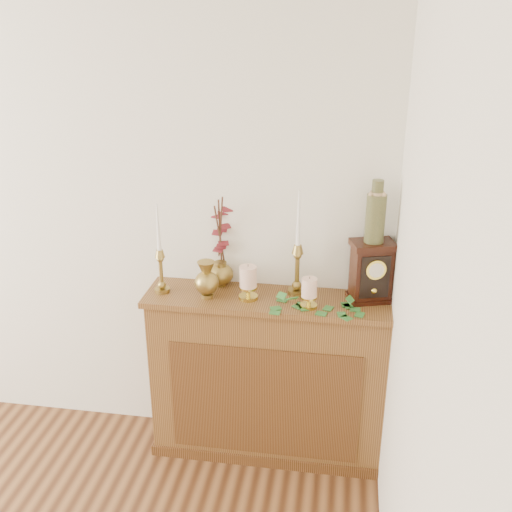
% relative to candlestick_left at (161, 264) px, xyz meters
% --- Properties ---
extents(console_shelf, '(1.24, 0.34, 0.93)m').
position_rel_candlestick_left_xyz_m(console_shelf, '(0.54, 0.02, -0.64)').
color(console_shelf, brown).
rests_on(console_shelf, ground).
extents(candlestick_left, '(0.08, 0.08, 0.46)m').
position_rel_candlestick_left_xyz_m(candlestick_left, '(0.00, 0.00, 0.00)').
color(candlestick_left, olive).
rests_on(candlestick_left, console_shelf).
extents(candlestick_center, '(0.09, 0.09, 0.54)m').
position_rel_candlestick_left_xyz_m(candlestick_center, '(0.67, 0.09, 0.02)').
color(candlestick_center, olive).
rests_on(candlestick_center, console_shelf).
extents(bud_vase, '(0.12, 0.12, 0.19)m').
position_rel_candlestick_left_xyz_m(bud_vase, '(0.24, -0.03, -0.06)').
color(bud_vase, olive).
rests_on(bud_vase, console_shelf).
extents(ginger_jar, '(0.20, 0.21, 0.49)m').
position_rel_candlestick_left_xyz_m(ginger_jar, '(0.28, 0.16, 0.07)').
color(ginger_jar, olive).
rests_on(ginger_jar, console_shelf).
extents(pillar_candle_left, '(0.09, 0.09, 0.18)m').
position_rel_candlestick_left_xyz_m(pillar_candle_left, '(0.44, -0.01, -0.06)').
color(pillar_candle_left, gold).
rests_on(pillar_candle_left, console_shelf).
extents(pillar_candle_right, '(0.08, 0.08, 0.16)m').
position_rel_candlestick_left_xyz_m(pillar_candle_right, '(0.74, -0.05, -0.07)').
color(pillar_candle_right, gold).
rests_on(pillar_candle_right, console_shelf).
extents(ivy_garland, '(0.45, 0.19, 0.08)m').
position_rel_candlestick_left_xyz_m(ivy_garland, '(0.79, -0.09, -0.14)').
color(ivy_garland, '#2B6827').
rests_on(ivy_garland, console_shelf).
extents(mantel_clock, '(0.24, 0.19, 0.30)m').
position_rel_candlestick_left_xyz_m(mantel_clock, '(1.03, 0.07, -0.00)').
color(mantel_clock, black).
rests_on(mantel_clock, console_shelf).
extents(ceramic_vase, '(0.09, 0.09, 0.30)m').
position_rel_candlestick_left_xyz_m(ceramic_vase, '(1.03, 0.07, 0.29)').
color(ceramic_vase, '#193223').
rests_on(ceramic_vase, mantel_clock).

